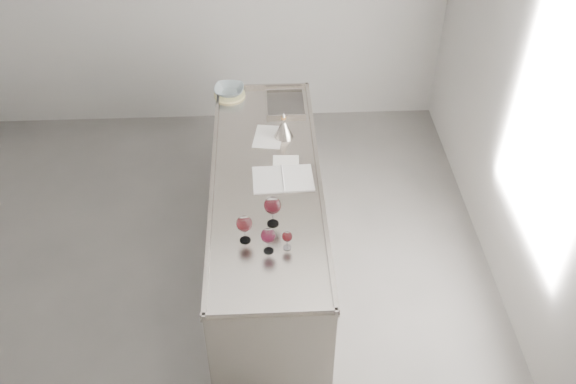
{
  "coord_description": "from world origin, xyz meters",
  "views": [
    {
      "loc": [
        0.49,
        -3.13,
        3.76
      ],
      "look_at": [
        0.64,
        0.05,
        1.02
      ],
      "focal_mm": 40.0,
      "sensor_mm": 36.0,
      "label": 1
    }
  ],
  "objects_px": {
    "wine_glass_left": "(244,224)",
    "wine_glass_right": "(273,206)",
    "wine_glass_middle": "(268,236)",
    "wine_funnel": "(284,129)",
    "wine_glass_small": "(287,237)",
    "notebook": "(283,179)",
    "ceramic_bowl": "(229,90)",
    "counter": "(267,227)"
  },
  "relations": [
    {
      "from": "wine_glass_middle",
      "to": "wine_glass_small",
      "type": "bearing_deg",
      "value": 10.49
    },
    {
      "from": "counter",
      "to": "wine_funnel",
      "type": "distance_m",
      "value": 0.74
    },
    {
      "from": "wine_glass_middle",
      "to": "wine_glass_left",
      "type": "bearing_deg",
      "value": 145.62
    },
    {
      "from": "ceramic_bowl",
      "to": "wine_funnel",
      "type": "bearing_deg",
      "value": -54.84
    },
    {
      "from": "wine_glass_small",
      "to": "wine_funnel",
      "type": "xyz_separation_m",
      "value": [
        0.03,
        1.16,
        -0.03
      ]
    },
    {
      "from": "counter",
      "to": "wine_glass_right",
      "type": "relative_size",
      "value": 11.3
    },
    {
      "from": "counter",
      "to": "ceramic_bowl",
      "type": "distance_m",
      "value": 1.23
    },
    {
      "from": "counter",
      "to": "wine_funnel",
      "type": "bearing_deg",
      "value": 73.52
    },
    {
      "from": "wine_glass_small",
      "to": "wine_funnel",
      "type": "distance_m",
      "value": 1.16
    },
    {
      "from": "wine_glass_small",
      "to": "notebook",
      "type": "height_order",
      "value": "wine_glass_small"
    },
    {
      "from": "wine_glass_middle",
      "to": "wine_glass_right",
      "type": "bearing_deg",
      "value": 82.03
    },
    {
      "from": "wine_glass_middle",
      "to": "notebook",
      "type": "bearing_deg",
      "value": 80.3
    },
    {
      "from": "notebook",
      "to": "ceramic_bowl",
      "type": "distance_m",
      "value": 1.17
    },
    {
      "from": "wine_glass_small",
      "to": "ceramic_bowl",
      "type": "xyz_separation_m",
      "value": [
        -0.39,
        1.76,
        -0.04
      ]
    },
    {
      "from": "notebook",
      "to": "wine_funnel",
      "type": "relative_size",
      "value": 1.96
    },
    {
      "from": "notebook",
      "to": "wine_glass_right",
      "type": "bearing_deg",
      "value": -102.66
    },
    {
      "from": "wine_glass_left",
      "to": "ceramic_bowl",
      "type": "height_order",
      "value": "wine_glass_left"
    },
    {
      "from": "counter",
      "to": "wine_glass_small",
      "type": "height_order",
      "value": "wine_glass_small"
    },
    {
      "from": "wine_glass_middle",
      "to": "wine_funnel",
      "type": "xyz_separation_m",
      "value": [
        0.14,
        1.19,
        -0.06
      ]
    },
    {
      "from": "wine_glass_small",
      "to": "wine_glass_middle",
      "type": "bearing_deg",
      "value": -169.51
    },
    {
      "from": "notebook",
      "to": "ceramic_bowl",
      "type": "bearing_deg",
      "value": 107.61
    },
    {
      "from": "wine_glass_middle",
      "to": "wine_funnel",
      "type": "height_order",
      "value": "wine_funnel"
    },
    {
      "from": "wine_glass_left",
      "to": "wine_funnel",
      "type": "height_order",
      "value": "wine_funnel"
    },
    {
      "from": "wine_glass_right",
      "to": "ceramic_bowl",
      "type": "distance_m",
      "value": 1.57
    },
    {
      "from": "wine_glass_left",
      "to": "notebook",
      "type": "relative_size",
      "value": 0.46
    },
    {
      "from": "notebook",
      "to": "ceramic_bowl",
      "type": "height_order",
      "value": "ceramic_bowl"
    },
    {
      "from": "wine_glass_left",
      "to": "wine_glass_middle",
      "type": "bearing_deg",
      "value": -34.38
    },
    {
      "from": "wine_glass_left",
      "to": "wine_glass_right",
      "type": "bearing_deg",
      "value": 38.75
    },
    {
      "from": "counter",
      "to": "wine_glass_middle",
      "type": "relative_size",
      "value": 13.63
    },
    {
      "from": "wine_glass_middle",
      "to": "wine_glass_right",
      "type": "relative_size",
      "value": 0.83
    },
    {
      "from": "wine_glass_small",
      "to": "wine_funnel",
      "type": "height_order",
      "value": "wine_funnel"
    },
    {
      "from": "wine_funnel",
      "to": "wine_glass_middle",
      "type": "bearing_deg",
      "value": -96.82
    },
    {
      "from": "wine_glass_left",
      "to": "wine_glass_small",
      "type": "height_order",
      "value": "wine_glass_left"
    },
    {
      "from": "counter",
      "to": "notebook",
      "type": "relative_size",
      "value": 5.68
    },
    {
      "from": "wine_glass_small",
      "to": "ceramic_bowl",
      "type": "bearing_deg",
      "value": 102.56
    },
    {
      "from": "wine_glass_small",
      "to": "ceramic_bowl",
      "type": "distance_m",
      "value": 1.8
    },
    {
      "from": "wine_glass_middle",
      "to": "wine_funnel",
      "type": "relative_size",
      "value": 0.82
    },
    {
      "from": "wine_glass_left",
      "to": "counter",
      "type": "bearing_deg",
      "value": 76.84
    },
    {
      "from": "wine_glass_right",
      "to": "wine_glass_small",
      "type": "height_order",
      "value": "wine_glass_right"
    },
    {
      "from": "wine_glass_small",
      "to": "wine_glass_right",
      "type": "bearing_deg",
      "value": 110.52
    },
    {
      "from": "notebook",
      "to": "ceramic_bowl",
      "type": "xyz_separation_m",
      "value": [
        -0.39,
        1.1,
        0.04
      ]
    },
    {
      "from": "wine_glass_left",
      "to": "wine_funnel",
      "type": "xyz_separation_m",
      "value": [
        0.28,
        1.09,
        -0.07
      ]
    }
  ]
}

